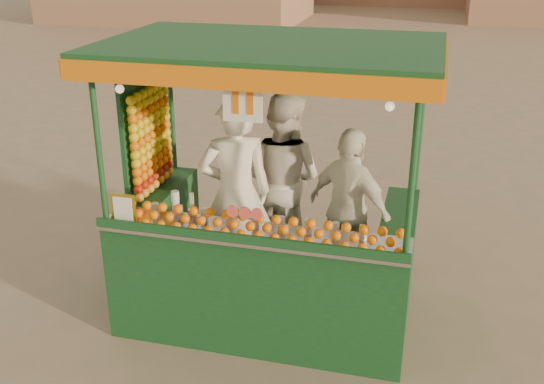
% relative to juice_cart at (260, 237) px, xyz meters
% --- Properties ---
extents(ground, '(90.00, 90.00, 0.00)m').
position_rel_juice_cart_xyz_m(ground, '(-0.05, 0.34, -0.87)').
color(ground, '#766954').
rests_on(ground, ground).
extents(juice_cart, '(2.94, 1.90, 2.67)m').
position_rel_juice_cart_xyz_m(juice_cart, '(0.00, 0.00, 0.00)').
color(juice_cart, '#103B21').
rests_on(juice_cart, ground).
extents(vendor_left, '(0.80, 0.68, 1.87)m').
position_rel_juice_cart_xyz_m(vendor_left, '(-0.26, 0.08, 0.38)').
color(vendor_left, white).
rests_on(vendor_left, ground).
extents(vendor_middle, '(1.03, 0.89, 1.80)m').
position_rel_juice_cart_xyz_m(vendor_middle, '(0.06, 0.66, 0.34)').
color(vendor_middle, silver).
rests_on(vendor_middle, ground).
extents(vendor_right, '(1.00, 0.80, 1.59)m').
position_rel_juice_cart_xyz_m(vendor_right, '(0.80, 0.32, 0.24)').
color(vendor_right, white).
rests_on(vendor_right, ground).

